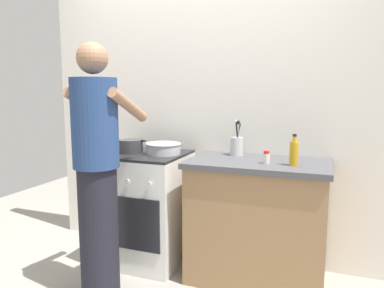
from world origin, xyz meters
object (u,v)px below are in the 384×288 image
object	(u,v)px
pot	(131,146)
spice_bottle	(266,157)
utensil_crock	(237,144)
person	(97,173)
oil_bottle	(294,153)
mixing_bowl	(163,148)
stove_range	(148,207)

from	to	relation	value
pot	spice_bottle	world-z (taller)	pot
utensil_crock	person	bearing A→B (deg)	-134.53
person	utensil_crock	bearing A→B (deg)	45.47
oil_bottle	person	bearing A→B (deg)	-157.16
mixing_bowl	person	size ratio (longest dim) A/B	0.17
person	stove_range	bearing A→B (deg)	84.57
utensil_crock	person	distance (m)	1.08
utensil_crock	spice_bottle	size ratio (longest dim) A/B	3.13
utensil_crock	spice_bottle	distance (m)	0.37
mixing_bowl	utensil_crock	xyz separation A→B (m)	(0.55, 0.15, 0.04)
utensil_crock	oil_bottle	world-z (taller)	utensil_crock
utensil_crock	spice_bottle	xyz separation A→B (m)	(0.27, -0.25, -0.04)
oil_bottle	spice_bottle	bearing A→B (deg)	179.16
mixing_bowl	person	distance (m)	0.65
pot	utensil_crock	world-z (taller)	utensil_crock
stove_range	spice_bottle	distance (m)	1.09
pot	mixing_bowl	world-z (taller)	pot
stove_range	spice_bottle	size ratio (longest dim) A/B	10.21
utensil_crock	person	world-z (taller)	person
stove_range	pot	bearing A→B (deg)	-175.66
spice_bottle	stove_range	bearing A→B (deg)	175.25
spice_bottle	person	size ratio (longest dim) A/B	0.05
person	spice_bottle	bearing A→B (deg)	26.50
stove_range	person	world-z (taller)	person
mixing_bowl	spice_bottle	size ratio (longest dim) A/B	3.23
spice_bottle	oil_bottle	size ratio (longest dim) A/B	0.42
pot	person	world-z (taller)	person
spice_bottle	oil_bottle	xyz separation A→B (m)	(0.18, -0.00, 0.04)
spice_bottle	person	bearing A→B (deg)	-153.50
pot	oil_bottle	distance (m)	1.29
stove_range	oil_bottle	world-z (taller)	oil_bottle
oil_bottle	mixing_bowl	bearing A→B (deg)	174.21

